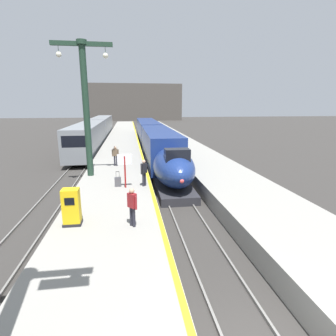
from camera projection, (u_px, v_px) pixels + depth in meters
name	position (u px, v px, depth m)	size (l,w,h in m)	color
platform_left	(120.00, 156.00, 29.47)	(4.80, 110.00, 1.05)	gray
platform_right	(192.00, 154.00, 30.61)	(4.80, 110.00, 1.05)	gray
platform_left_safety_stripe	(141.00, 151.00, 29.67)	(0.20, 107.80, 0.01)	yellow
rail_main_left	(148.00, 155.00, 32.69)	(0.08, 110.00, 0.12)	slate
rail_main_right	(160.00, 155.00, 32.90)	(0.08, 110.00, 0.12)	slate
rail_secondary_left	(80.00, 157.00, 31.55)	(0.08, 110.00, 0.12)	slate
rail_secondary_right	(93.00, 157.00, 31.76)	(0.08, 110.00, 0.12)	slate
highspeed_train_main	(153.00, 139.00, 33.35)	(2.92, 37.68, 3.60)	navy
regional_train_adjacent	(97.00, 130.00, 42.31)	(2.85, 36.60, 3.80)	gray
station_column_mid	(85.00, 97.00, 18.27)	(4.00, 0.68, 9.20)	#1E3828
passenger_near_edge	(144.00, 171.00, 16.77)	(0.43, 0.43, 1.69)	#23232D
passenger_mid_platform	(115.00, 154.00, 22.36)	(0.57, 0.24, 1.69)	#23232D
passenger_far_waiting	(132.00, 204.00, 11.14)	(0.41, 0.46, 1.69)	#23232D
rolling_suitcase	(118.00, 182.00, 16.81)	(0.40, 0.22, 0.98)	#4C4C51
ticket_machine_yellow	(72.00, 208.00, 11.36)	(0.76, 0.62, 1.60)	yellow
departure_info_board	(125.00, 164.00, 16.30)	(0.90, 0.10, 2.12)	maroon
terminus_back_wall	(136.00, 102.00, 102.89)	(36.00, 2.00, 14.00)	#4C4742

